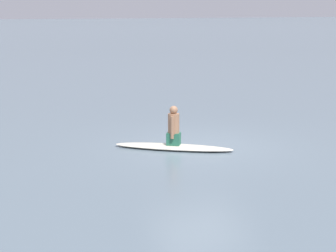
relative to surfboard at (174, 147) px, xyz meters
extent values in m
plane|color=slate|center=(0.80, 0.03, -0.06)|extent=(400.00, 400.00, 0.00)
ellipsoid|color=silver|center=(0.00, 0.00, 0.00)|extent=(2.81, 2.36, 0.12)
cube|color=#26664C|center=(0.00, 0.00, 0.21)|extent=(0.43, 0.41, 0.31)
cylinder|color=#9E7051|center=(0.00, 0.00, 0.61)|extent=(0.41, 0.41, 0.52)
sphere|color=#9E7051|center=(0.00, 0.00, 0.96)|extent=(0.21, 0.21, 0.21)
cylinder|color=#9E7051|center=(-0.11, -0.14, 0.54)|extent=(0.12, 0.12, 0.57)
cylinder|color=#9E7051|center=(0.11, 0.14, 0.54)|extent=(0.12, 0.12, 0.57)
camera|label=1|loc=(-6.24, -12.96, 3.45)|focal=62.06mm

